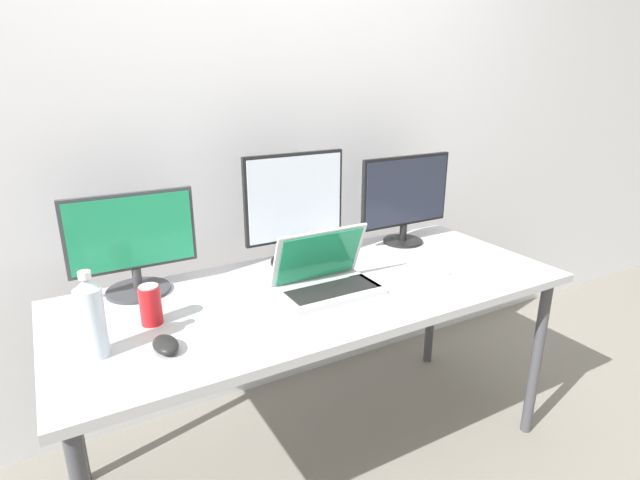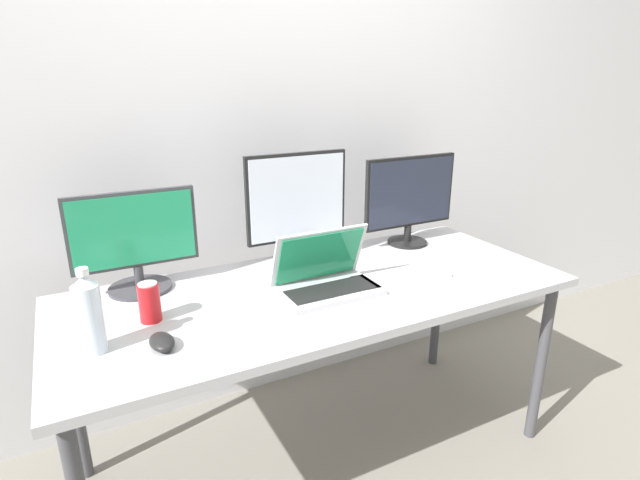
{
  "view_description": "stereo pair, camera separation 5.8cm",
  "coord_description": "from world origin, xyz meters",
  "px_view_note": "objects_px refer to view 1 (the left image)",
  "views": [
    {
      "loc": [
        -0.82,
        -1.43,
        1.48
      ],
      "look_at": [
        0.0,
        0.0,
        0.92
      ],
      "focal_mm": 28.0,
      "sensor_mm": 36.0,
      "label": 1
    },
    {
      "loc": [
        -0.76,
        -1.46,
        1.48
      ],
      "look_at": [
        0.0,
        0.0,
        0.92
      ],
      "focal_mm": 28.0,
      "sensor_mm": 36.0,
      "label": 2
    }
  ],
  "objects_px": {
    "work_desk": "(320,302)",
    "monitor_left": "(133,243)",
    "water_bottle": "(91,318)",
    "soda_can_near_keyboard": "(151,305)",
    "laptop_silver": "(325,277)",
    "mouse_by_keyboard": "(166,345)",
    "monitor_right": "(406,197)",
    "monitor_center": "(295,206)",
    "keyboard_main": "(400,276)"
  },
  "relations": [
    {
      "from": "monitor_left",
      "to": "water_bottle",
      "type": "bearing_deg",
      "value": -115.56
    },
    {
      "from": "work_desk",
      "to": "laptop_silver",
      "type": "relative_size",
      "value": 5.19
    },
    {
      "from": "laptop_silver",
      "to": "soda_can_near_keyboard",
      "type": "xyz_separation_m",
      "value": [
        -0.58,
        0.06,
        0.01
      ]
    },
    {
      "from": "monitor_center",
      "to": "soda_can_near_keyboard",
      "type": "relative_size",
      "value": 3.55
    },
    {
      "from": "monitor_left",
      "to": "monitor_center",
      "type": "xyz_separation_m",
      "value": [
        0.61,
        -0.02,
        0.05
      ]
    },
    {
      "from": "mouse_by_keyboard",
      "to": "monitor_right",
      "type": "bearing_deg",
      "value": 15.26
    },
    {
      "from": "monitor_left",
      "to": "monitor_center",
      "type": "height_order",
      "value": "monitor_center"
    },
    {
      "from": "laptop_silver",
      "to": "soda_can_near_keyboard",
      "type": "bearing_deg",
      "value": 174.61
    },
    {
      "from": "work_desk",
      "to": "keyboard_main",
      "type": "bearing_deg",
      "value": -14.79
    },
    {
      "from": "work_desk",
      "to": "monitor_right",
      "type": "xyz_separation_m",
      "value": [
        0.58,
        0.25,
        0.27
      ]
    },
    {
      "from": "mouse_by_keyboard",
      "to": "soda_can_near_keyboard",
      "type": "xyz_separation_m",
      "value": [
        0.0,
        0.18,
        0.04
      ]
    },
    {
      "from": "work_desk",
      "to": "soda_can_near_keyboard",
      "type": "bearing_deg",
      "value": 178.1
    },
    {
      "from": "monitor_left",
      "to": "laptop_silver",
      "type": "relative_size",
      "value": 1.22
    },
    {
      "from": "monitor_left",
      "to": "laptop_silver",
      "type": "xyz_separation_m",
      "value": [
        0.58,
        -0.32,
        -0.13
      ]
    },
    {
      "from": "work_desk",
      "to": "laptop_silver",
      "type": "xyz_separation_m",
      "value": [
        -0.0,
        -0.04,
        0.11
      ]
    },
    {
      "from": "laptop_silver",
      "to": "water_bottle",
      "type": "distance_m",
      "value": 0.76
    },
    {
      "from": "monitor_left",
      "to": "work_desk",
      "type": "bearing_deg",
      "value": -26.04
    },
    {
      "from": "monitor_left",
      "to": "water_bottle",
      "type": "distance_m",
      "value": 0.42
    },
    {
      "from": "monitor_left",
      "to": "keyboard_main",
      "type": "distance_m",
      "value": 0.96
    },
    {
      "from": "laptop_silver",
      "to": "keyboard_main",
      "type": "bearing_deg",
      "value": -8.22
    },
    {
      "from": "work_desk",
      "to": "monitor_right",
      "type": "distance_m",
      "value": 0.68
    },
    {
      "from": "work_desk",
      "to": "soda_can_near_keyboard",
      "type": "distance_m",
      "value": 0.6
    },
    {
      "from": "keyboard_main",
      "to": "work_desk",
      "type": "bearing_deg",
      "value": 167.47
    },
    {
      "from": "work_desk",
      "to": "monitor_center",
      "type": "bearing_deg",
      "value": 82.49
    },
    {
      "from": "work_desk",
      "to": "water_bottle",
      "type": "bearing_deg",
      "value": -172.82
    },
    {
      "from": "work_desk",
      "to": "monitor_left",
      "type": "relative_size",
      "value": 4.24
    },
    {
      "from": "water_bottle",
      "to": "work_desk",
      "type": "bearing_deg",
      "value": 7.18
    },
    {
      "from": "monitor_right",
      "to": "water_bottle",
      "type": "bearing_deg",
      "value": -165.58
    },
    {
      "from": "work_desk",
      "to": "water_bottle",
      "type": "xyz_separation_m",
      "value": [
        -0.76,
        -0.1,
        0.17
      ]
    },
    {
      "from": "laptop_silver",
      "to": "soda_can_near_keyboard",
      "type": "distance_m",
      "value": 0.59
    },
    {
      "from": "monitor_left",
      "to": "keyboard_main",
      "type": "bearing_deg",
      "value": -22.38
    },
    {
      "from": "work_desk",
      "to": "monitor_left",
      "type": "height_order",
      "value": "monitor_left"
    },
    {
      "from": "work_desk",
      "to": "mouse_by_keyboard",
      "type": "relative_size",
      "value": 16.72
    },
    {
      "from": "keyboard_main",
      "to": "water_bottle",
      "type": "distance_m",
      "value": 1.06
    },
    {
      "from": "mouse_by_keyboard",
      "to": "soda_can_near_keyboard",
      "type": "distance_m",
      "value": 0.19
    },
    {
      "from": "monitor_right",
      "to": "laptop_silver",
      "type": "relative_size",
      "value": 1.3
    },
    {
      "from": "monitor_center",
      "to": "monitor_right",
      "type": "xyz_separation_m",
      "value": [
        0.54,
        -0.01,
        -0.02
      ]
    },
    {
      "from": "monitor_right",
      "to": "soda_can_near_keyboard",
      "type": "xyz_separation_m",
      "value": [
        -1.16,
        -0.23,
        -0.15
      ]
    },
    {
      "from": "monitor_left",
      "to": "soda_can_near_keyboard",
      "type": "relative_size",
      "value": 3.4
    },
    {
      "from": "keyboard_main",
      "to": "monitor_left",
      "type": "bearing_deg",
      "value": 159.88
    },
    {
      "from": "monitor_left",
      "to": "laptop_silver",
      "type": "height_order",
      "value": "monitor_left"
    },
    {
      "from": "laptop_silver",
      "to": "mouse_by_keyboard",
      "type": "bearing_deg",
      "value": -167.75
    },
    {
      "from": "keyboard_main",
      "to": "monitor_right",
      "type": "bearing_deg",
      "value": 52.01
    },
    {
      "from": "keyboard_main",
      "to": "soda_can_near_keyboard",
      "type": "height_order",
      "value": "soda_can_near_keyboard"
    },
    {
      "from": "laptop_silver",
      "to": "monitor_center",
      "type": "bearing_deg",
      "value": 83.17
    },
    {
      "from": "laptop_silver",
      "to": "monitor_left",
      "type": "bearing_deg",
      "value": 151.12
    },
    {
      "from": "monitor_right",
      "to": "keyboard_main",
      "type": "height_order",
      "value": "monitor_right"
    },
    {
      "from": "work_desk",
      "to": "mouse_by_keyboard",
      "type": "distance_m",
      "value": 0.61
    },
    {
      "from": "work_desk",
      "to": "mouse_by_keyboard",
      "type": "xyz_separation_m",
      "value": [
        -0.59,
        -0.16,
        0.08
      ]
    },
    {
      "from": "mouse_by_keyboard",
      "to": "water_bottle",
      "type": "relative_size",
      "value": 0.44
    }
  ]
}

